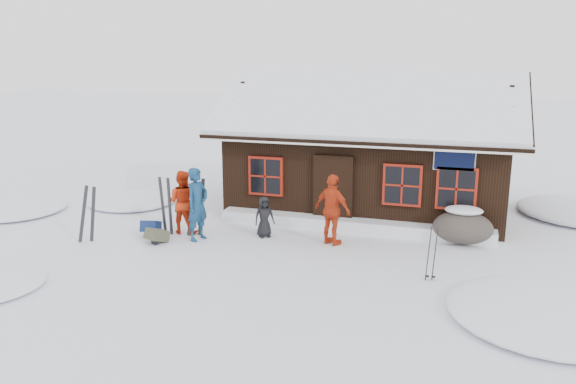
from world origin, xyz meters
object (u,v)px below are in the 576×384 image
skier_teal (197,204)px  ski_pair_left (88,215)px  skier_orange_right (333,210)px  ski_poles (431,255)px  backpack_olive (157,238)px  boulder (463,226)px  skier_crouched (264,217)px  skier_orange_left (183,202)px  backpack_blue (151,229)px

skier_teal → ski_pair_left: skier_teal is taller
skier_orange_right → ski_poles: 3.10m
backpack_olive → ski_pair_left: bearing=-142.2°
boulder → ski_pair_left: bearing=-162.8°
skier_teal → skier_crouched: 1.79m
skier_teal → skier_orange_right: skier_teal is taller
skier_orange_right → boulder: skier_orange_right is taller
skier_orange_left → boulder: 7.44m
skier_crouched → backpack_blue: size_ratio=1.94×
ski_poles → ski_pair_left: bearing=-179.7°
skier_teal → skier_orange_right: 3.52m
ski_pair_left → backpack_blue: ski_pair_left is taller
ski_pair_left → skier_orange_left: bearing=24.7°
skier_orange_left → ski_poles: bearing=164.7°
skier_teal → backpack_olive: (-0.90, -0.58, -0.82)m
skier_teal → backpack_blue: bearing=106.3°
skier_crouched → skier_orange_right: bearing=-39.2°
skier_orange_left → skier_teal: bearing=143.8°
boulder → ski_poles: size_ratio=1.24×
skier_teal → skier_orange_left: size_ratio=1.11×
skier_teal → skier_crouched: skier_teal is taller
skier_orange_right → backpack_olive: (-4.35, -1.27, -0.78)m
boulder → backpack_blue: size_ratio=2.69×
ski_pair_left → backpack_olive: (1.72, 0.46, -0.59)m
skier_orange_right → skier_orange_left: bearing=28.8°
skier_orange_right → boulder: (3.18, 1.13, -0.47)m
ski_poles → skier_crouched: bearing=158.5°
skier_teal → ski_poles: skier_teal is taller
backpack_olive → skier_crouched: bearing=51.4°
backpack_blue → skier_orange_left: bearing=18.0°
boulder → ski_poles: (-0.60, -2.81, 0.12)m
skier_orange_left → backpack_olive: bearing=73.9°
skier_orange_left → skier_crouched: 2.29m
skier_orange_right → backpack_olive: 4.59m
skier_orange_right → backpack_blue: 4.98m
skier_orange_left → skier_crouched: bearing=-174.8°
skier_orange_right → skier_crouched: 1.91m
skier_teal → ski_pair_left: (-2.62, -1.03, -0.23)m
ski_pair_left → backpack_blue: (1.20, 1.01, -0.58)m
skier_crouched → skier_teal: bearing=169.1°
skier_orange_left → skier_orange_right: 4.13m
skier_orange_left → backpack_blue: bearing=28.2°
skier_crouched → skier_orange_left: bearing=151.5°
skier_teal → backpack_olive: size_ratio=3.69×
backpack_blue → backpack_olive: bearing=-60.5°
ski_pair_left → ski_poles: ski_pair_left is taller
skier_teal → skier_crouched: (1.57, 0.77, -0.41)m
backpack_blue → ski_poles: bearing=-20.9°
skier_orange_right → backpack_blue: (-4.86, -0.71, -0.77)m
boulder → backpack_blue: (-8.05, -1.85, -0.30)m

